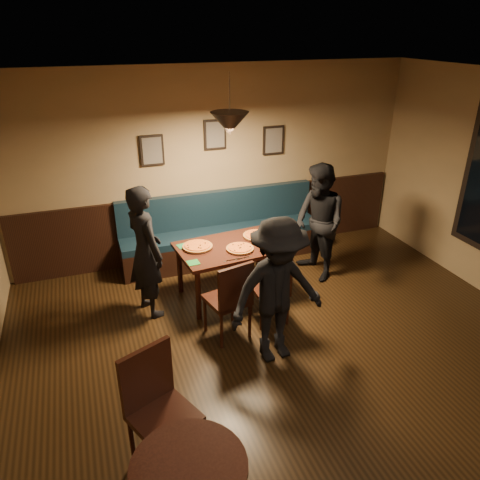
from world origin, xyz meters
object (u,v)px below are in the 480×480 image
Objects in this scene: dining_table at (231,270)px; chair_near_left at (227,298)px; cafe_chair_far at (164,415)px; diner_front at (277,292)px; soda_glass at (282,244)px; diner_right at (319,223)px; tabasco_bottle at (268,237)px; diner_left at (146,252)px; chair_near_right at (270,288)px; booth_bench at (222,229)px.

chair_near_left is at bearing -117.05° from dining_table.
diner_front is at bearing -168.77° from cafe_chair_far.
dining_table is 0.78m from soda_glass.
diner_right is (1.61, 0.88, 0.32)m from chair_near_left.
diner_left is at bearing -179.82° from tabasco_bottle.
chair_near_left reaches higher than soda_glass.
chair_near_right is at bearing -130.35° from soda_glass.
chair_near_right is (0.57, 0.11, -0.05)m from chair_near_left.
diner_left is (-1.27, -1.02, 0.32)m from booth_bench.
chair_near_left is 0.59× the size of diner_left.
cafe_chair_far is (-1.37, -0.96, -0.28)m from diner_front.
dining_table is 0.81× the size of diner_left.
chair_near_right is 0.60m from soda_glass.
chair_near_right is at bearing -2.17° from chair_near_left.
chair_near_right is 0.85× the size of cafe_chair_far.
dining_table is at bearing -143.57° from cafe_chair_far.
diner_right reaches higher than chair_near_left.
soda_glass is (0.36, -1.32, 0.29)m from booth_bench.
chair_near_left is 0.72m from diner_front.
diner_right reaches higher than soda_glass.
tabasco_bottle is at bearing 69.58° from chair_near_right.
soda_glass is (0.56, -0.33, 0.44)m from dining_table.
diner_left is at bearing 169.66° from soda_glass.
tabasco_bottle is at bearing -88.76° from diner_right.
booth_bench is at bearing 73.05° from dining_table.
chair_near_left is at bearing -147.59° from cafe_chair_far.
tabasco_bottle is at bearing 66.03° from diner_front.
tabasco_bottle is (0.26, 0.68, 0.33)m from chair_near_right.
cafe_chair_far is (-1.00, -1.49, 0.03)m from chair_near_left.
diner_front is 10.10× the size of soda_glass.
diner_left is at bearing 175.97° from dining_table.
chair_near_right is 1.35m from diner_right.
diner_left reaches higher than cafe_chair_far.
diner_front is at bearing -93.44° from dining_table.
diner_left is at bearing -119.93° from cafe_chair_far.
chair_near_right is at bearing -88.41° from booth_bench.
chair_near_right is 0.79m from tabasco_bottle.
booth_bench reaches higher than tabasco_bottle.
cafe_chair_far reaches higher than booth_bench.
soda_glass is (-0.73, -0.40, -0.02)m from diner_right.
booth_bench is 1.40m from soda_glass.
cafe_chair_far is at bearing -134.04° from chair_near_right.
tabasco_bottle is (-0.06, 0.30, -0.02)m from soda_glass.
dining_table is 8.35× the size of soda_glass.
chair_near_left is at bearing -67.12° from diner_right.
soda_glass reaches higher than dining_table.
diner_right is (1.29, 0.08, 0.46)m from dining_table.
chair_near_left is at bearing -154.88° from diner_left.
tabasco_bottle is at bearing 101.10° from soda_glass.
tabasco_bottle is at bearing -73.29° from booth_bench.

